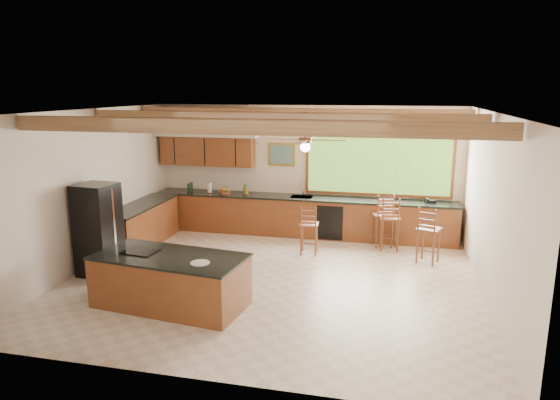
# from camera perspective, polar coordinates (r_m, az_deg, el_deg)

# --- Properties ---
(ground) EXTENTS (7.20, 7.20, 0.00)m
(ground) POSITION_cam_1_polar(r_m,az_deg,el_deg) (9.10, -0.97, -9.13)
(ground) COLOR beige
(ground) RESTS_ON ground
(room_shell) EXTENTS (7.27, 6.54, 3.02)m
(room_shell) POSITION_cam_1_polar(r_m,az_deg,el_deg) (9.20, -1.06, 5.39)
(room_shell) COLOR beige
(room_shell) RESTS_ON ground
(counter_run) EXTENTS (7.12, 3.10, 1.22)m
(counter_run) POSITION_cam_1_polar(r_m,az_deg,el_deg) (11.47, -1.91, -2.06)
(counter_run) COLOR brown
(counter_run) RESTS_ON ground
(island) EXTENTS (2.50, 1.40, 0.85)m
(island) POSITION_cam_1_polar(r_m,az_deg,el_deg) (8.15, -12.41, -8.96)
(island) COLOR brown
(island) RESTS_ON ground
(refrigerator) EXTENTS (0.73, 0.71, 1.70)m
(refrigerator) POSITION_cam_1_polar(r_m,az_deg,el_deg) (9.71, -20.05, -3.21)
(refrigerator) COLOR black
(refrigerator) RESTS_ON ground
(bar_stool_a) EXTENTS (0.40, 0.40, 1.05)m
(bar_stool_a) POSITION_cam_1_polar(r_m,az_deg,el_deg) (10.26, 3.30, -2.94)
(bar_stool_a) COLOR brown
(bar_stool_a) RESTS_ON ground
(bar_stool_b) EXTENTS (0.46, 0.46, 1.16)m
(bar_stool_b) POSITION_cam_1_polar(r_m,az_deg,el_deg) (10.75, 12.42, -2.16)
(bar_stool_b) COLOR brown
(bar_stool_b) RESTS_ON ground
(bar_stool_c) EXTENTS (0.53, 0.53, 1.14)m
(bar_stool_c) POSITION_cam_1_polar(r_m,az_deg,el_deg) (10.13, 16.69, -3.36)
(bar_stool_c) COLOR brown
(bar_stool_c) RESTS_ON ground
(bar_stool_d) EXTENTS (0.54, 0.54, 1.19)m
(bar_stool_d) POSITION_cam_1_polar(r_m,az_deg,el_deg) (10.92, 11.64, -1.79)
(bar_stool_d) COLOR brown
(bar_stool_d) RESTS_ON ground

